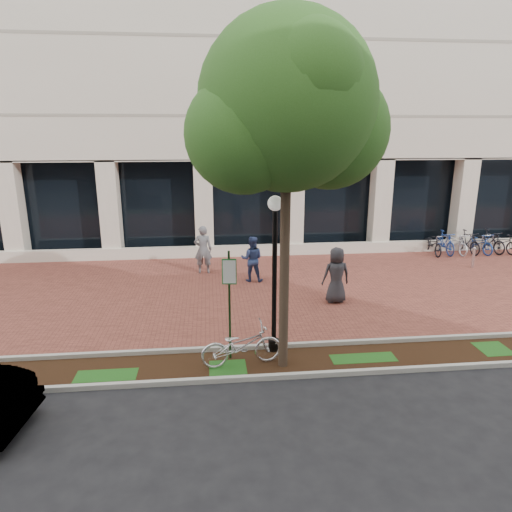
{
  "coord_description": "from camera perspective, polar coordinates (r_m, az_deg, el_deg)",
  "views": [
    {
      "loc": [
        -1.79,
        -15.06,
        5.4
      ],
      "look_at": [
        -0.3,
        -0.8,
        1.45
      ],
      "focal_mm": 32.0,
      "sensor_mm": 36.0,
      "label": 1
    }
  ],
  "objects": [
    {
      "name": "pedestrian_left",
      "position": [
        17.8,
        -6.63,
        0.79
      ],
      "size": [
        0.71,
        0.49,
        1.89
      ],
      "primitive_type": "imported",
      "rotation": [
        0.0,
        0.0,
        3.09
      ],
      "color": "#5B5B5F",
      "rests_on": "ground"
    },
    {
      "name": "street_tree",
      "position": [
        9.85,
        4.23,
        17.28
      ],
      "size": [
        4.4,
        3.67,
        7.8
      ],
      "color": "#463628",
      "rests_on": "ground"
    },
    {
      "name": "parking_sign",
      "position": [
        10.79,
        -3.35,
        -4.61
      ],
      "size": [
        0.34,
        0.07,
        2.73
      ],
      "rotation": [
        0.0,
        0.0,
        -0.11
      ],
      "color": "#133414",
      "rests_on": "ground"
    },
    {
      "name": "brick_plaza",
      "position": [
        16.1,
        0.75,
        -4.19
      ],
      "size": [
        40.0,
        9.0,
        0.01
      ],
      "primitive_type": "cube",
      "color": "brown",
      "rests_on": "ground"
    },
    {
      "name": "bollard",
      "position": [
        20.5,
        25.52,
        -0.13
      ],
      "size": [
        0.12,
        0.12,
        0.88
      ],
      "color": "silver",
      "rests_on": "ground"
    },
    {
      "name": "planting_strip",
      "position": [
        11.34,
        3.94,
        -13.05
      ],
      "size": [
        40.0,
        1.5,
        0.01
      ],
      "primitive_type": "cube",
      "color": "black",
      "rests_on": "ground"
    },
    {
      "name": "near_office_building",
      "position": [
        26.02,
        -2.16,
        25.68
      ],
      "size": [
        40.0,
        12.12,
        16.0
      ],
      "color": "beige",
      "rests_on": "ground"
    },
    {
      "name": "pedestrian_mid",
      "position": [
        16.76,
        -0.52,
        -0.37
      ],
      "size": [
        0.92,
        0.78,
        1.7
      ],
      "primitive_type": "imported",
      "rotation": [
        0.0,
        0.0,
        2.97
      ],
      "color": "navy",
      "rests_on": "ground"
    },
    {
      "name": "locked_bicycle",
      "position": [
        10.96,
        -1.83,
        -11.09
      ],
      "size": [
        2.03,
        0.96,
        1.02
      ],
      "primitive_type": "imported",
      "rotation": [
        0.0,
        0.0,
        1.72
      ],
      "color": "silver",
      "rests_on": "ground"
    },
    {
      "name": "pedestrian_right",
      "position": [
        14.9,
        9.99,
        -2.37
      ],
      "size": [
        0.93,
        0.64,
        1.83
      ],
      "primitive_type": "imported",
      "rotation": [
        0.0,
        0.0,
        3.21
      ],
      "color": "#26262B",
      "rests_on": "ground"
    },
    {
      "name": "bike_rack_cluster",
      "position": [
        22.88,
        24.91,
        1.54
      ],
      "size": [
        4.19,
        1.89,
        1.04
      ],
      "rotation": [
        0.0,
        0.0,
        0.07
      ],
      "color": "black",
      "rests_on": "ground"
    },
    {
      "name": "ground",
      "position": [
        16.1,
        0.75,
        -4.21
      ],
      "size": [
        120.0,
        120.0,
        0.0
      ],
      "primitive_type": "plane",
      "color": "black",
      "rests_on": "ground"
    },
    {
      "name": "lamppost",
      "position": [
        11.04,
        2.33,
        -1.27
      ],
      "size": [
        0.36,
        0.36,
        3.95
      ],
      "color": "black",
      "rests_on": "ground"
    },
    {
      "name": "curb_plaza_side",
      "position": [
        11.97,
        3.32,
        -11.13
      ],
      "size": [
        40.0,
        0.12,
        0.12
      ],
      "primitive_type": "cube",
      "color": "#A9A89F",
      "rests_on": "ground"
    },
    {
      "name": "curb_street_side",
      "position": [
        10.67,
        4.65,
        -14.69
      ],
      "size": [
        40.0,
        0.12,
        0.12
      ],
      "primitive_type": "cube",
      "color": "#A9A89F",
      "rests_on": "ground"
    }
  ]
}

